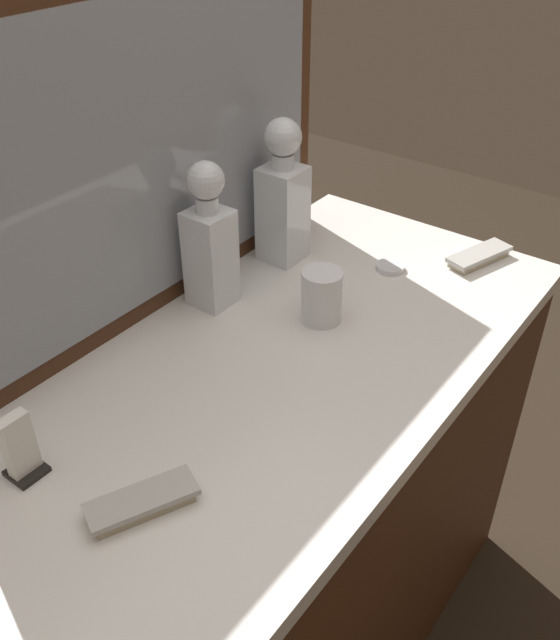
{
  "coord_description": "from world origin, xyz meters",
  "views": [
    {
      "loc": [
        -0.78,
        -0.58,
        1.67
      ],
      "look_at": [
        0.0,
        0.0,
        0.98
      ],
      "focal_mm": 38.91,
      "sensor_mm": 36.0,
      "label": 1
    }
  ],
  "objects_px": {
    "crystal_tumbler_left": "(322,298)",
    "crystal_decanter_right": "(210,249)",
    "porcelain_dish": "(390,267)",
    "silver_brush_rear": "(142,502)",
    "crystal_decanter_center": "(283,205)",
    "napkin_holder": "(21,450)",
    "silver_brush_center": "(479,256)"
  },
  "relations": [
    {
      "from": "crystal_decanter_center",
      "to": "porcelain_dish",
      "type": "xyz_separation_m",
      "value": [
        0.09,
        -0.22,
        -0.12
      ]
    },
    {
      "from": "crystal_tumbler_left",
      "to": "porcelain_dish",
      "type": "xyz_separation_m",
      "value": [
        0.24,
        -0.02,
        -0.04
      ]
    },
    {
      "from": "silver_brush_rear",
      "to": "crystal_decanter_center",
      "type": "bearing_deg",
      "value": 21.2
    },
    {
      "from": "crystal_decanter_center",
      "to": "silver_brush_center",
      "type": "height_order",
      "value": "crystal_decanter_center"
    },
    {
      "from": "crystal_tumbler_left",
      "to": "silver_brush_center",
      "type": "relative_size",
      "value": 0.63
    },
    {
      "from": "crystal_decanter_center",
      "to": "crystal_tumbler_left",
      "type": "relative_size",
      "value": 2.98
    },
    {
      "from": "crystal_decanter_right",
      "to": "napkin_holder",
      "type": "bearing_deg",
      "value": -170.6
    },
    {
      "from": "silver_brush_center",
      "to": "porcelain_dish",
      "type": "xyz_separation_m",
      "value": [
        -0.15,
        0.14,
        -0.01
      ]
    },
    {
      "from": "porcelain_dish",
      "to": "napkin_holder",
      "type": "height_order",
      "value": "napkin_holder"
    },
    {
      "from": "crystal_tumbler_left",
      "to": "crystal_decanter_right",
      "type": "bearing_deg",
      "value": 110.63
    },
    {
      "from": "napkin_holder",
      "to": "porcelain_dish",
      "type": "bearing_deg",
      "value": -9.5
    },
    {
      "from": "crystal_decanter_center",
      "to": "silver_brush_center",
      "type": "xyz_separation_m",
      "value": [
        0.24,
        -0.35,
        -0.11
      ]
    },
    {
      "from": "crystal_tumbler_left",
      "to": "silver_brush_center",
      "type": "height_order",
      "value": "crystal_tumbler_left"
    },
    {
      "from": "crystal_tumbler_left",
      "to": "silver_brush_rear",
      "type": "bearing_deg",
      "value": -173.47
    },
    {
      "from": "napkin_holder",
      "to": "crystal_decanter_right",
      "type": "bearing_deg",
      "value": 9.4
    },
    {
      "from": "silver_brush_rear",
      "to": "napkin_holder",
      "type": "distance_m",
      "value": 0.19
    },
    {
      "from": "silver_brush_rear",
      "to": "napkin_holder",
      "type": "bearing_deg",
      "value": 107.13
    },
    {
      "from": "crystal_tumbler_left",
      "to": "silver_brush_center",
      "type": "xyz_separation_m",
      "value": [
        0.39,
        -0.15,
        -0.04
      ]
    },
    {
      "from": "porcelain_dish",
      "to": "silver_brush_center",
      "type": "bearing_deg",
      "value": -43.2
    },
    {
      "from": "silver_brush_center",
      "to": "porcelain_dish",
      "type": "height_order",
      "value": "silver_brush_center"
    },
    {
      "from": "crystal_decanter_right",
      "to": "crystal_tumbler_left",
      "type": "relative_size",
      "value": 2.82
    },
    {
      "from": "crystal_decanter_center",
      "to": "silver_brush_center",
      "type": "relative_size",
      "value": 1.87
    },
    {
      "from": "crystal_decanter_right",
      "to": "napkin_holder",
      "type": "relative_size",
      "value": 2.67
    },
    {
      "from": "silver_brush_center",
      "to": "napkin_holder",
      "type": "xyz_separation_m",
      "value": [
        -0.97,
        0.27,
        0.03
      ]
    },
    {
      "from": "silver_brush_rear",
      "to": "porcelain_dish",
      "type": "relative_size",
      "value": 2.69
    },
    {
      "from": "crystal_decanter_center",
      "to": "napkin_holder",
      "type": "xyz_separation_m",
      "value": [
        -0.73,
        -0.08,
        -0.08
      ]
    },
    {
      "from": "porcelain_dish",
      "to": "silver_brush_rear",
      "type": "bearing_deg",
      "value": -176.67
    },
    {
      "from": "silver_brush_center",
      "to": "napkin_holder",
      "type": "distance_m",
      "value": 1.01
    },
    {
      "from": "silver_brush_center",
      "to": "silver_brush_rear",
      "type": "bearing_deg",
      "value": 174.25
    },
    {
      "from": "crystal_decanter_center",
      "to": "napkin_holder",
      "type": "distance_m",
      "value": 0.74
    },
    {
      "from": "crystal_decanter_center",
      "to": "silver_brush_center",
      "type": "bearing_deg",
      "value": -55.84
    },
    {
      "from": "porcelain_dish",
      "to": "crystal_decanter_right",
      "type": "bearing_deg",
      "value": 145.21
    }
  ]
}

